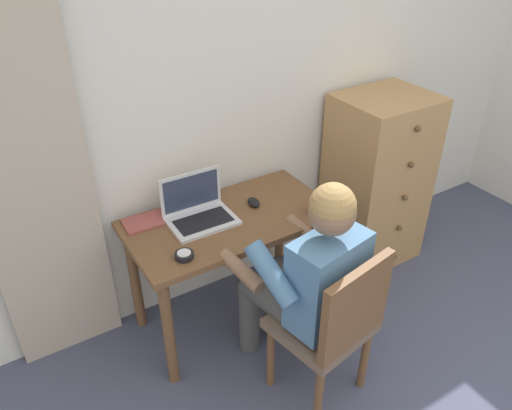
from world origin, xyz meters
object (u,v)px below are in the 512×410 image
desk (230,236)px  chair (333,323)px  notebook_pad (144,222)px  computer_mouse (254,202)px  coffee_mug (316,207)px  dresser (377,181)px  person_seated (307,273)px  desk_clock (184,255)px  laptop (198,211)px

desk → chair: size_ratio=1.25×
notebook_pad → chair: bearing=-56.5°
computer_mouse → notebook_pad: computer_mouse is taller
desk → coffee_mug: (0.40, -0.21, 0.16)m
dresser → person_seated: bearing=-149.5°
coffee_mug → dresser: bearing=21.1°
desk → desk_clock: bearing=-152.2°
chair → desk_clock: (-0.48, 0.53, 0.24)m
dresser → computer_mouse: bearing=-178.7°
dresser → person_seated: person_seated is taller
desk_clock → notebook_pad: size_ratio=0.43×
computer_mouse → notebook_pad: (-0.57, 0.15, -0.01)m
desk_clock → computer_mouse: bearing=23.5°
dresser → desk_clock: size_ratio=12.70×
laptop → coffee_mug: bearing=-27.7°
desk → laptop: 0.23m
desk → notebook_pad: (-0.40, 0.19, 0.12)m
chair → computer_mouse: size_ratio=8.74×
desk_clock → laptop: bearing=51.7°
desk → person_seated: size_ratio=0.91×
desk → computer_mouse: 0.22m
laptop → computer_mouse: size_ratio=3.43×
desk → dresser: size_ratio=0.95×
notebook_pad → person_seated: bearing=-52.2°
person_seated → notebook_pad: person_seated is taller
computer_mouse → desk_clock: computer_mouse is taller
laptop → computer_mouse: (0.32, -0.03, -0.04)m
coffee_mug → desk_clock: bearing=177.7°
person_seated → laptop: bearing=112.2°
person_seated → coffee_mug: size_ratio=9.94×
dresser → chair: (-0.99, -0.78, -0.08)m
notebook_pad → coffee_mug: bearing=-23.7°
laptop → chair: bearing=-70.6°
person_seated → computer_mouse: bearing=83.3°
computer_mouse → chair: bearing=-82.6°
person_seated → notebook_pad: bearing=124.8°
laptop → computer_mouse: 0.32m
dresser → coffee_mug: dresser is taller
person_seated → notebook_pad: (-0.51, 0.73, 0.05)m
coffee_mug → desk: bearing=152.3°
notebook_pad → coffee_mug: (0.81, -0.41, 0.04)m
dresser → notebook_pad: size_ratio=5.44×
chair → coffee_mug: chair is taller
coffee_mug → chair: bearing=-118.2°
laptop → coffee_mug: laptop is taller
dresser → desk_clock: dresser is taller
person_seated → desk_clock: (-0.45, 0.35, 0.06)m
desk → computer_mouse: (0.17, 0.04, 0.13)m
dresser → laptop: 1.28m
desk → desk_clock: desk_clock is taller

